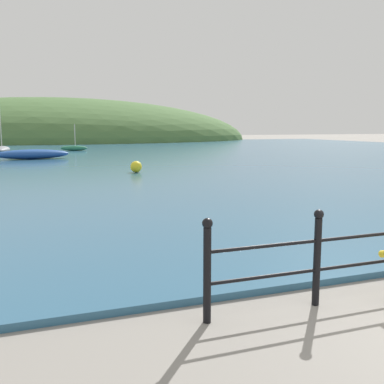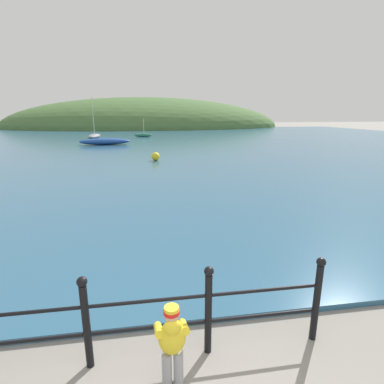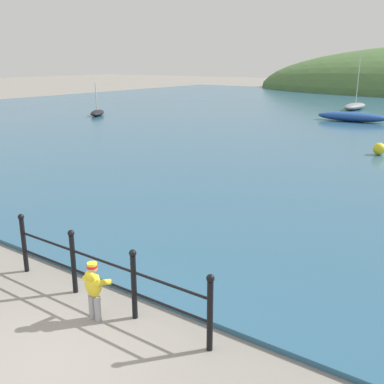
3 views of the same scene
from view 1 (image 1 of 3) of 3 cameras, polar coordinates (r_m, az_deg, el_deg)
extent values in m
cube|color=#2D5B7A|center=(35.32, -13.05, 4.64)|extent=(80.00, 60.00, 0.10)
ellipsoid|color=#476B38|center=(69.75, -16.75, 6.19)|extent=(59.05, 32.48, 12.67)
cylinder|color=black|center=(5.10, 1.94, -10.57)|extent=(0.09, 0.09, 1.10)
sphere|color=black|center=(4.94, 1.97, -4.00)|extent=(0.12, 0.12, 0.12)
cylinder|color=black|center=(5.79, 15.58, -8.56)|extent=(0.09, 0.09, 1.10)
sphere|color=black|center=(5.65, 15.82, -2.74)|extent=(0.12, 0.12, 0.12)
cylinder|color=black|center=(6.17, 21.20, -5.19)|extent=(4.38, 0.04, 0.04)
cylinder|color=black|center=(6.26, 21.02, -8.49)|extent=(4.38, 0.04, 0.04)
ellipsoid|color=#1E4793|center=(30.83, -19.66, 4.54)|extent=(4.69, 1.49, 0.62)
ellipsoid|color=gray|center=(38.74, -23.01, 4.98)|extent=(1.41, 3.85, 0.55)
cylinder|color=beige|center=(38.89, -23.18, 8.47)|extent=(0.07, 0.07, 4.17)
ellipsoid|color=#287551|center=(40.28, -14.76, 5.41)|extent=(2.36, 1.17, 0.45)
cylinder|color=beige|center=(40.23, -14.66, 7.03)|extent=(0.07, 0.07, 1.82)
sphere|color=yellow|center=(20.75, -7.11, 3.20)|extent=(0.53, 0.53, 0.53)
camera|label=2|loc=(4.33, 53.16, 15.42)|focal=28.00mm
camera|label=3|loc=(9.46, 73.07, 13.80)|focal=42.00mm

